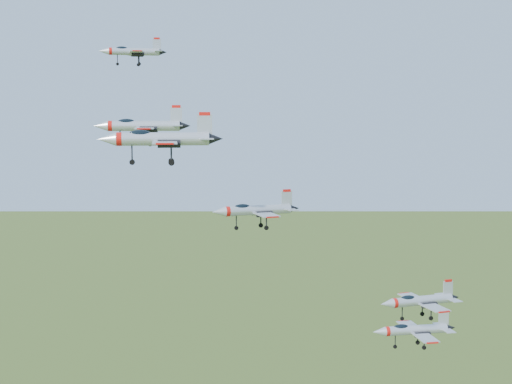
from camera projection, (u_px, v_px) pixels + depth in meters
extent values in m
cylinder|color=#ACB1B9|center=(134.00, 52.00, 110.61)|extent=(7.81, 1.74, 1.12)
cone|color=#ACB1B9|center=(104.00, 51.00, 109.55)|extent=(1.63, 1.24, 1.12)
cone|color=black|center=(163.00, 52.00, 111.63)|extent=(1.28, 1.05, 0.95)
ellipsoid|color=black|center=(122.00, 49.00, 110.13)|extent=(1.95, 0.96, 0.71)
cube|color=#ACB1B9|center=(136.00, 52.00, 108.34)|extent=(2.28, 3.93, 0.12)
cube|color=#ACB1B9|center=(134.00, 54.00, 113.00)|extent=(2.28, 3.93, 0.12)
cube|color=#ACB1B9|center=(157.00, 45.00, 111.28)|extent=(1.29, 0.21, 1.81)
cube|color=red|center=(157.00, 38.00, 111.18)|extent=(0.95, 0.20, 0.30)
cylinder|color=#ACB1B9|center=(144.00, 126.00, 98.86)|extent=(9.92, 1.80, 1.43)
cone|color=#ACB1B9|center=(101.00, 126.00, 98.21)|extent=(2.03, 1.50, 1.43)
cone|color=black|center=(185.00, 126.00, 99.49)|extent=(1.58, 1.27, 1.21)
ellipsoid|color=black|center=(126.00, 122.00, 98.54)|extent=(2.45, 1.12, 0.90)
cube|color=#ACB1B9|center=(145.00, 128.00, 95.89)|extent=(2.71, 4.92, 0.15)
cube|color=#ACB1B9|center=(146.00, 127.00, 101.95)|extent=(2.71, 4.92, 0.15)
cube|color=#ACB1B9|center=(176.00, 115.00, 99.20)|extent=(1.65, 0.19, 2.30)
cube|color=red|center=(176.00, 106.00, 99.07)|extent=(1.21, 0.20, 0.38)
cylinder|color=#ACB1B9|center=(163.00, 139.00, 78.65)|extent=(10.21, 1.74, 1.47)
cone|color=#ACB1B9|center=(107.00, 139.00, 77.90)|extent=(2.07, 1.52, 1.47)
cone|color=black|center=(216.00, 139.00, 79.36)|extent=(1.62, 1.29, 1.25)
ellipsoid|color=black|center=(140.00, 134.00, 78.28)|extent=(2.52, 1.12, 0.93)
cube|color=#ACB1B9|center=(165.00, 143.00, 75.58)|extent=(2.73, 5.04, 0.16)
cube|color=#ACB1B9|center=(165.00, 140.00, 81.83)|extent=(2.73, 5.04, 0.16)
cube|color=#ACB1B9|center=(205.00, 125.00, 79.04)|extent=(1.70, 0.18, 2.37)
cube|color=red|center=(205.00, 114.00, 78.91)|extent=(1.25, 0.19, 0.40)
cylinder|color=#ACB1B9|center=(258.00, 210.00, 108.29)|extent=(10.45, 3.35, 1.49)
cone|color=#ACB1B9|center=(219.00, 212.00, 106.28)|extent=(2.31, 1.85, 1.49)
cone|color=black|center=(294.00, 208.00, 110.23)|extent=(1.81, 1.54, 1.27)
ellipsoid|color=black|center=(242.00, 207.00, 107.41)|extent=(2.68, 1.52, 0.95)
cube|color=#ACB1B9|center=(266.00, 215.00, 105.37)|extent=(3.52, 5.46, 0.16)
cube|color=#ACB1B9|center=(253.00, 209.00, 111.42)|extent=(3.52, 5.46, 0.16)
cube|color=#ACB1B9|center=(287.00, 199.00, 109.65)|extent=(1.72, 0.45, 2.41)
cube|color=red|center=(287.00, 191.00, 109.51)|extent=(1.27, 0.39, 0.40)
cylinder|color=#ACB1B9|center=(422.00, 300.00, 87.81)|extent=(8.23, 2.58, 1.18)
cone|color=#ACB1B9|center=(387.00, 304.00, 86.26)|extent=(1.81, 1.44, 1.18)
cone|color=black|center=(455.00, 297.00, 89.30)|extent=(1.42, 1.21, 1.00)
ellipsoid|color=black|center=(408.00, 298.00, 87.13)|extent=(2.11, 1.18, 0.75)
cube|color=#ACB1B9|center=(434.00, 307.00, 85.50)|extent=(2.74, 4.28, 0.13)
cube|color=#ACB1B9|center=(412.00, 297.00, 90.28)|extent=(2.74, 4.28, 0.13)
cube|color=#ACB1B9|center=(448.00, 288.00, 88.85)|extent=(1.36, 0.34, 1.90)
cube|color=red|center=(448.00, 281.00, 88.74)|extent=(1.00, 0.30, 0.32)
cylinder|color=#ACB1B9|center=(416.00, 330.00, 107.12)|extent=(9.76, 1.72, 1.40)
cone|color=#ACB1B9|center=(379.00, 332.00, 106.07)|extent=(1.99, 1.47, 1.40)
cone|color=black|center=(451.00, 328.00, 108.13)|extent=(1.55, 1.24, 1.19)
ellipsoid|color=black|center=(401.00, 327.00, 106.63)|extent=(2.41, 1.09, 0.89)
cube|color=#ACB1B9|center=(425.00, 338.00, 104.23)|extent=(2.64, 4.83, 0.15)
cube|color=#ACB1B9|center=(409.00, 326.00, 110.15)|extent=(2.64, 4.83, 0.15)
cube|color=#ACB1B9|center=(444.00, 319.00, 107.76)|extent=(1.62, 0.18, 2.27)
cube|color=red|center=(444.00, 311.00, 107.63)|extent=(1.19, 0.19, 0.38)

